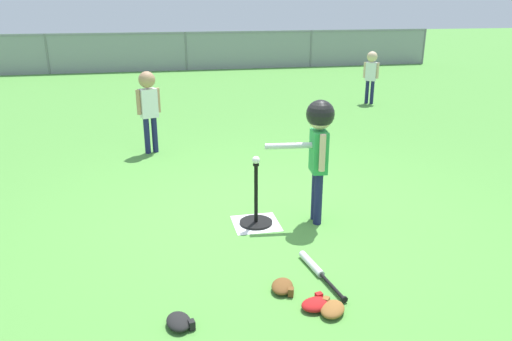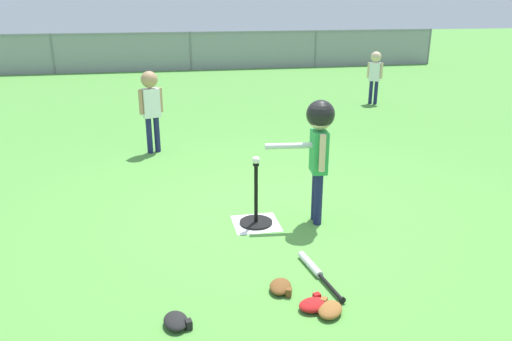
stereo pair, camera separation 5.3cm
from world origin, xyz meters
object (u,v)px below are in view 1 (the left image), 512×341
object	(u,v)px
fielder_near_right	(371,70)
glove_tossed_aside	(316,304)
glove_near_bats	(283,286)
batting_tee	(256,215)
batter_child	(319,137)
glove_outfield_drop	(179,322)
glove_by_plate	(332,309)
baseball_on_tee	(256,160)
fielder_deep_center	(148,101)
spare_bat_silver	(315,268)

from	to	relation	value
fielder_near_right	glove_tossed_aside	bearing A→B (deg)	-117.08
glove_tossed_aside	glove_near_bats	bearing A→B (deg)	123.11
batting_tee	batter_child	xyz separation A→B (m)	(0.58, -0.06, 0.77)
glove_outfield_drop	glove_tossed_aside	bearing A→B (deg)	0.10
batter_child	glove_by_plate	distance (m)	1.72
baseball_on_tee	glove_outfield_drop	world-z (taller)	baseball_on_tee
batting_tee	batter_child	distance (m)	0.97
glove_by_plate	glove_outfield_drop	bearing A→B (deg)	175.83
fielder_near_right	glove_outfield_drop	size ratio (longest dim) A/B	4.36
baseball_on_tee	glove_by_plate	world-z (taller)	baseball_on_tee
glove_outfield_drop	fielder_deep_center	bearing A→B (deg)	91.80
batter_child	fielder_near_right	xyz separation A→B (m)	(2.97, 5.31, -0.17)
glove_near_bats	glove_outfield_drop	distance (m)	0.83
spare_bat_silver	glove_tossed_aside	distance (m)	0.50
baseball_on_tee	glove_tossed_aside	distance (m)	1.58
fielder_deep_center	glove_by_plate	distance (m)	4.37
baseball_on_tee	glove_near_bats	distance (m)	1.33
baseball_on_tee	batter_child	distance (m)	0.62
fielder_deep_center	glove_near_bats	size ratio (longest dim) A/B	4.37
glove_outfield_drop	batting_tee	bearing A→B (deg)	60.09
batter_child	glove_near_bats	bearing A→B (deg)	-119.39
baseball_on_tee	glove_outfield_drop	distance (m)	1.78
fielder_near_right	batting_tee	bearing A→B (deg)	-124.07
glove_near_bats	fielder_near_right	bearing A→B (deg)	60.77
fielder_near_right	fielder_deep_center	world-z (taller)	fielder_deep_center
batting_tee	glove_by_plate	bearing A→B (deg)	-81.93
batting_tee	batter_child	world-z (taller)	batter_child
batter_child	baseball_on_tee	bearing A→B (deg)	173.97
batter_child	glove_tossed_aside	bearing A→B (deg)	-108.24
fielder_deep_center	glove_by_plate	xyz separation A→B (m)	(1.18, -4.15, -0.71)
glove_outfield_drop	glove_near_bats	bearing A→B (deg)	18.85
glove_by_plate	fielder_deep_center	bearing A→B (deg)	105.86
spare_bat_silver	baseball_on_tee	bearing A→B (deg)	106.06
baseball_on_tee	glove_outfield_drop	size ratio (longest dim) A/B	0.30
fielder_near_right	glove_outfield_drop	bearing A→B (deg)	-123.20
glove_near_bats	fielder_deep_center	bearing A→B (deg)	103.51
batter_child	glove_tossed_aside	size ratio (longest dim) A/B	4.87
batting_tee	glove_tossed_aside	bearing A→B (deg)	-85.03
batter_child	fielder_deep_center	xyz separation A→B (m)	(-1.54, 2.68, -0.12)
baseball_on_tee	fielder_near_right	world-z (taller)	fielder_near_right
batter_child	fielder_near_right	size ratio (longest dim) A/B	1.13
baseball_on_tee	glove_near_bats	world-z (taller)	baseball_on_tee
batting_tee	glove_tossed_aside	distance (m)	1.45
fielder_near_right	batter_child	bearing A→B (deg)	-119.19
baseball_on_tee	spare_bat_silver	distance (m)	1.19
glove_tossed_aside	glove_by_plate	bearing A→B (deg)	-40.90
batter_child	fielder_near_right	bearing A→B (deg)	60.81
batter_child	fielder_deep_center	size ratio (longest dim) A/B	1.05
fielder_deep_center	spare_bat_silver	xyz separation A→B (m)	(1.24, -3.60, -0.71)
baseball_on_tee	spare_bat_silver	world-z (taller)	baseball_on_tee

